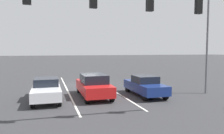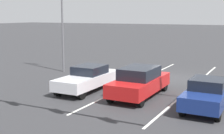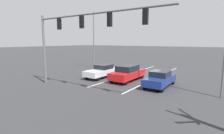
% 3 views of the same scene
% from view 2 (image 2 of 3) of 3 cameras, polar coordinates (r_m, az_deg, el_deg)
% --- Properties ---
extents(ground_plane, '(240.00, 240.00, 0.00)m').
position_cam_2_polar(ground_plane, '(21.91, 11.19, -2.01)').
color(ground_plane, '#333335').
extents(lane_stripe_left_divider, '(0.12, 16.04, 0.01)m').
position_cam_2_polar(lane_stripe_left_divider, '(19.56, 14.50, -3.50)').
color(lane_stripe_left_divider, silver).
rests_on(lane_stripe_left_divider, ground_plane).
extents(lane_stripe_center_divider, '(0.12, 16.04, 0.01)m').
position_cam_2_polar(lane_stripe_center_divider, '(20.61, 4.86, -2.57)').
color(lane_stripe_center_divider, silver).
rests_on(lane_stripe_center_divider, ground_plane).
extents(car_red_midlane_front, '(1.85, 4.71, 1.59)m').
position_cam_2_polar(car_red_midlane_front, '(16.62, 5.07, -2.66)').
color(car_red_midlane_front, red).
rests_on(car_red_midlane_front, ground_plane).
extents(car_navy_leftlane_front, '(1.72, 4.30, 1.43)m').
position_cam_2_polar(car_navy_leftlane_front, '(15.12, 17.09, -4.65)').
color(car_navy_leftlane_front, navy).
rests_on(car_navy_leftlane_front, ground_plane).
extents(car_white_rightlane_front, '(1.73, 4.74, 1.42)m').
position_cam_2_polar(car_white_rightlane_front, '(17.98, -4.40, -2.01)').
color(car_white_rightlane_front, silver).
rests_on(car_white_rightlane_front, ground_plane).
extents(street_lamp_right_shoulder, '(1.53, 0.24, 8.24)m').
position_cam_2_polar(street_lamp_right_shoulder, '(23.81, -8.83, 10.30)').
color(street_lamp_right_shoulder, slate).
rests_on(street_lamp_right_shoulder, ground_plane).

